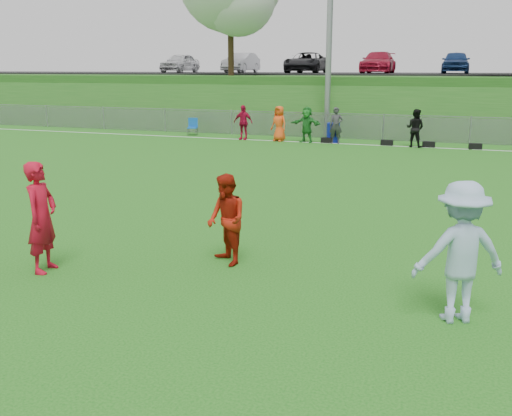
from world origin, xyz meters
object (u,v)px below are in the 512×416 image
at_px(player_red_left, 42,217).
at_px(player_red_center, 226,220).
at_px(player_blue, 460,252).
at_px(recycling_bin, 333,133).

height_order(player_red_left, player_red_center, player_red_left).
bearing_deg(player_red_left, player_blue, -96.44).
distance_m(player_blue, recycling_bin, 19.73).
relative_size(player_red_center, player_blue, 0.83).
xyz_separation_m(player_red_left, player_blue, (6.83, 0.27, 0.03)).
relative_size(player_red_left, player_red_center, 1.18).
xyz_separation_m(player_red_left, player_red_center, (2.87, 1.40, -0.15)).
relative_size(player_blue, recycling_bin, 2.15).
bearing_deg(player_red_center, recycling_bin, 139.08).
distance_m(player_red_left, player_blue, 6.83).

